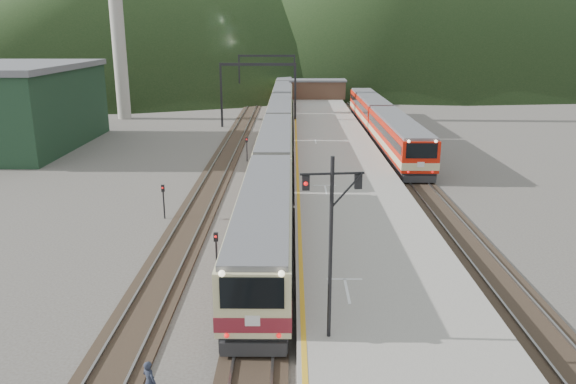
{
  "coord_description": "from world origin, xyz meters",
  "views": [
    {
      "loc": [
        1.41,
        -16.05,
        11.78
      ],
      "look_at": [
        1.17,
        17.96,
        2.0
      ],
      "focal_mm": 35.0,
      "sensor_mm": 36.0,
      "label": 1
    }
  ],
  "objects_px": {
    "main_train": "(280,117)",
    "second_train": "(381,121)",
    "signal_mast": "(331,230)",
    "worker": "(149,382)"
  },
  "relations": [
    {
      "from": "second_train",
      "to": "main_train",
      "type": "bearing_deg",
      "value": 163.43
    },
    {
      "from": "worker",
      "to": "main_train",
      "type": "bearing_deg",
      "value": -57.93
    },
    {
      "from": "signal_mast",
      "to": "worker",
      "type": "bearing_deg",
      "value": -157.52
    },
    {
      "from": "second_train",
      "to": "worker",
      "type": "relative_size",
      "value": 26.91
    },
    {
      "from": "main_train",
      "to": "worker",
      "type": "distance_m",
      "value": 50.69
    },
    {
      "from": "second_train",
      "to": "signal_mast",
      "type": "distance_m",
      "value": 45.61
    },
    {
      "from": "signal_mast",
      "to": "worker",
      "type": "distance_m",
      "value": 7.84
    },
    {
      "from": "main_train",
      "to": "second_train",
      "type": "height_order",
      "value": "second_train"
    },
    {
      "from": "second_train",
      "to": "worker",
      "type": "distance_m",
      "value": 49.42
    },
    {
      "from": "main_train",
      "to": "signal_mast",
      "type": "height_order",
      "value": "signal_mast"
    }
  ]
}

